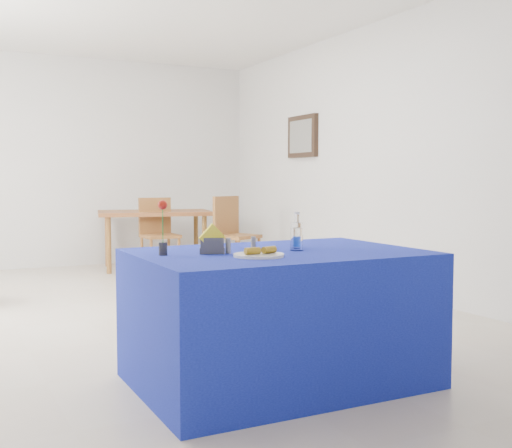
{
  "coord_description": "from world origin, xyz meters",
  "views": [
    {
      "loc": [
        -1.66,
        -5.3,
        1.17
      ],
      "look_at": [
        -0.06,
        -2.12,
        0.92
      ],
      "focal_mm": 45.0,
      "sensor_mm": 36.0,
      "label": 1
    }
  ],
  "objects_px": {
    "water_bottle": "(297,236)",
    "chair_bg_right": "(232,229)",
    "plate": "(259,255)",
    "blue_table": "(278,317)",
    "oak_table": "(155,217)",
    "chair_bg_left": "(158,229)"
  },
  "relations": [
    {
      "from": "plate",
      "to": "blue_table",
      "type": "height_order",
      "value": "plate"
    },
    {
      "from": "plate",
      "to": "chair_bg_right",
      "type": "xyz_separation_m",
      "value": [
        1.73,
        4.11,
        -0.21
      ]
    },
    {
      "from": "plate",
      "to": "water_bottle",
      "type": "bearing_deg",
      "value": 35.99
    },
    {
      "from": "water_bottle",
      "to": "chair_bg_right",
      "type": "relative_size",
      "value": 0.22
    },
    {
      "from": "plate",
      "to": "blue_table",
      "type": "distance_m",
      "value": 0.48
    },
    {
      "from": "oak_table",
      "to": "chair_bg_left",
      "type": "distance_m",
      "value": 0.39
    },
    {
      "from": "blue_table",
      "to": "oak_table",
      "type": "xyz_separation_m",
      "value": [
        0.83,
        4.88,
        0.3
      ]
    },
    {
      "from": "plate",
      "to": "chair_bg_left",
      "type": "distance_m",
      "value": 4.82
    },
    {
      "from": "oak_table",
      "to": "chair_bg_left",
      "type": "relative_size",
      "value": 1.71
    },
    {
      "from": "plate",
      "to": "oak_table",
      "type": "relative_size",
      "value": 0.17
    },
    {
      "from": "plate",
      "to": "oak_table",
      "type": "bearing_deg",
      "value": 78.29
    },
    {
      "from": "blue_table",
      "to": "chair_bg_right",
      "type": "height_order",
      "value": "chair_bg_right"
    },
    {
      "from": "water_bottle",
      "to": "chair_bg_right",
      "type": "height_order",
      "value": "water_bottle"
    },
    {
      "from": "blue_table",
      "to": "oak_table",
      "type": "distance_m",
      "value": 4.96
    },
    {
      "from": "oak_table",
      "to": "chair_bg_right",
      "type": "xyz_separation_m",
      "value": [
        0.68,
        -0.97,
        -0.12
      ]
    },
    {
      "from": "oak_table",
      "to": "chair_bg_left",
      "type": "height_order",
      "value": "chair_bg_left"
    },
    {
      "from": "water_bottle",
      "to": "chair_bg_right",
      "type": "bearing_deg",
      "value": 70.84
    },
    {
      "from": "water_bottle",
      "to": "oak_table",
      "type": "xyz_separation_m",
      "value": [
        0.65,
        4.78,
        -0.15
      ]
    },
    {
      "from": "blue_table",
      "to": "oak_table",
      "type": "relative_size",
      "value": 1.0
    },
    {
      "from": "water_bottle",
      "to": "oak_table",
      "type": "height_order",
      "value": "water_bottle"
    },
    {
      "from": "blue_table",
      "to": "chair_bg_right",
      "type": "relative_size",
      "value": 1.66
    },
    {
      "from": "blue_table",
      "to": "chair_bg_right",
      "type": "distance_m",
      "value": 4.2
    }
  ]
}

